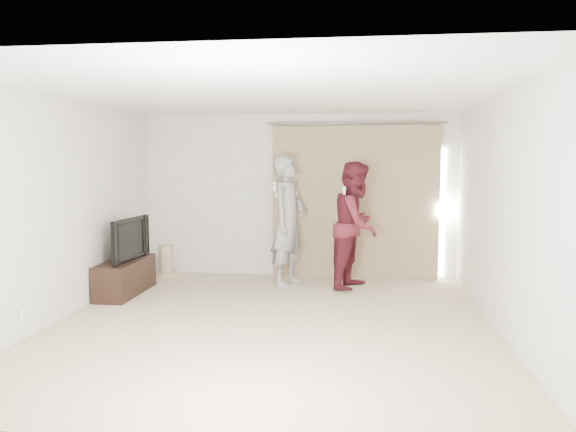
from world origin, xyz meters
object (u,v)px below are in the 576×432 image
object	(u,v)px
tv	(124,239)
person_woman	(356,225)
tv_console	(125,277)
person_man	(288,221)

from	to	relation	value
tv	person_woman	xyz separation A→B (m)	(3.20, 0.82, 0.15)
tv_console	person_man	world-z (taller)	person_man
tv	person_woman	size ratio (longest dim) A/B	0.56
person_man	tv_console	bearing A→B (deg)	-159.59
tv_console	person_woman	distance (m)	3.37
tv_console	tv	distance (m)	0.54
person_man	person_woman	size ratio (longest dim) A/B	1.05
tv_console	person_man	distance (m)	2.45
tv	person_man	bearing A→B (deg)	-66.01
tv_console	person_man	bearing A→B (deg)	20.41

